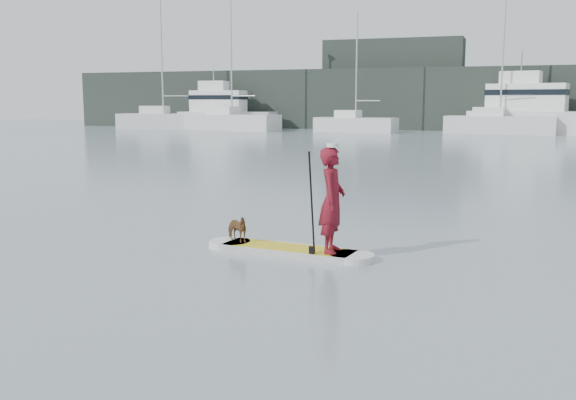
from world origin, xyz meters
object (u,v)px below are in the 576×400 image
(sailboat_c, at_px, (355,124))
(motor_yacht_a, at_px, (534,110))
(sailboat_a, at_px, (163,120))
(paddler, at_px, (332,200))
(dog, at_px, (236,228))
(motor_yacht_b, at_px, (224,111))
(sailboat_b, at_px, (231,120))
(sailboat_d, at_px, (499,123))
(paddleboard, at_px, (288,250))

(sailboat_c, xyz_separation_m, motor_yacht_a, (15.24, 2.81, 1.21))
(sailboat_a, bearing_deg, motor_yacht_a, -6.07)
(paddler, distance_m, dog, 2.08)
(motor_yacht_a, distance_m, motor_yacht_b, 29.48)
(sailboat_b, distance_m, sailboat_d, 24.57)
(sailboat_b, bearing_deg, paddleboard, -54.53)
(paddler, bearing_deg, dog, 77.90)
(paddleboard, height_order, sailboat_a, sailboat_a)
(sailboat_c, bearing_deg, dog, -72.23)
(motor_yacht_a, bearing_deg, motor_yacht_b, -168.80)
(paddler, height_order, sailboat_c, sailboat_c)
(sailboat_a, xyz_separation_m, sailboat_b, (7.92, -0.74, 0.05))
(dog, relative_size, sailboat_d, 0.05)
(sailboat_b, xyz_separation_m, motor_yacht_b, (-2.12, 2.84, 0.81))
(paddler, distance_m, sailboat_a, 55.99)
(motor_yacht_a, bearing_deg, paddler, -84.89)
(dog, relative_size, sailboat_a, 0.05)
(paddler, relative_size, sailboat_d, 0.14)
(sailboat_b, relative_size, motor_yacht_b, 1.43)
(sailboat_c, xyz_separation_m, motor_yacht_b, (-14.24, 2.55, 1.00))
(sailboat_c, bearing_deg, motor_yacht_a, 17.84)
(paddleboard, distance_m, motor_yacht_b, 54.48)
(sailboat_d, distance_m, motor_yacht_b, 26.67)
(paddleboard, bearing_deg, paddler, 0.00)
(dog, xyz_separation_m, motor_yacht_b, (-22.70, 48.85, 1.41))
(dog, xyz_separation_m, sailboat_b, (-20.58, 46.01, 0.60))
(paddler, distance_m, motor_yacht_a, 49.58)
(sailboat_c, bearing_deg, sailboat_d, 13.63)
(sailboat_c, xyz_separation_m, sailboat_d, (12.39, 1.35, 0.18))
(dog, bearing_deg, sailboat_a, 59.07)
(paddleboard, height_order, sailboat_d, sailboat_d)
(paddler, xyz_separation_m, sailboat_c, (-10.42, 46.53, -0.27))
(paddleboard, height_order, dog, dog)
(dog, bearing_deg, motor_yacht_b, 52.62)
(sailboat_c, height_order, sailboat_d, sailboat_d)
(motor_yacht_a, xyz_separation_m, motor_yacht_b, (-29.48, -0.26, -0.21))
(sailboat_b, height_order, sailboat_d, sailboat_b)
(motor_yacht_b, bearing_deg, sailboat_c, -13.89)
(paddler, xyz_separation_m, motor_yacht_b, (-24.66, 49.08, 0.73))
(paddler, bearing_deg, sailboat_d, -7.73)
(dog, distance_m, sailboat_d, 47.82)
(sailboat_c, height_order, motor_yacht_a, sailboat_c)
(sailboat_b, height_order, motor_yacht_b, sailboat_b)
(sailboat_b, bearing_deg, sailboat_d, 14.14)
(dog, height_order, motor_yacht_b, motor_yacht_b)
(sailboat_a, height_order, motor_yacht_a, sailboat_a)
(motor_yacht_a, bearing_deg, dog, -87.16)
(dog, bearing_deg, sailboat_b, 51.80)
(dog, distance_m, sailboat_c, 47.07)
(paddleboard, height_order, motor_yacht_b, motor_yacht_b)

